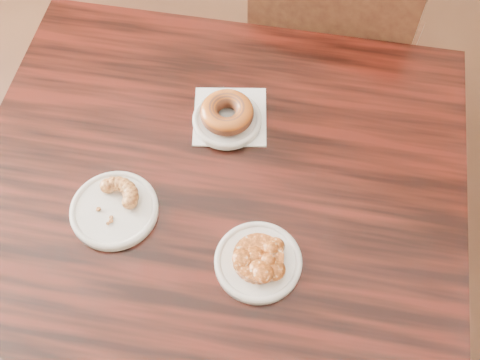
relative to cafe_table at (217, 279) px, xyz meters
The scene contains 10 objects.
room_walls 1.04m from the cafe_table, 63.84° to the right, with size 5.02×5.02×2.80m.
cafe_table is the anchor object (origin of this frame).
chair_far 0.75m from the cafe_table, 90.49° to the left, with size 0.44×0.44×0.90m, color black, non-canonical shape.
napkin 0.43m from the cafe_table, 107.39° to the left, with size 0.15×0.15×0.00m, color white.
plate_donut 0.43m from the cafe_table, 108.26° to the left, with size 0.14×0.14×0.01m, color silver.
plate_cruller 0.42m from the cafe_table, 147.66° to the right, with size 0.16×0.16×0.01m, color silver.
plate_fritter 0.41m from the cafe_table, 26.00° to the right, with size 0.16×0.16×0.01m, color silver.
glazed_donut 0.45m from the cafe_table, 108.26° to the left, with size 0.11×0.11×0.04m, color maroon.
apple_fritter 0.43m from the cafe_table, 26.00° to the right, with size 0.13×0.13×0.03m, color #4D2008, non-canonical shape.
cruller_fragment 0.44m from the cafe_table, 147.66° to the right, with size 0.10×0.10×0.03m, color #592A11, non-canonical shape.
Camera 1 is at (0.23, -0.30, 1.75)m, focal length 45.00 mm.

